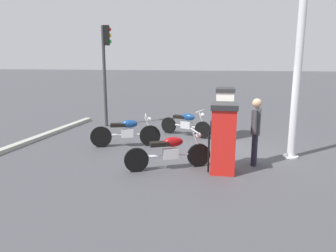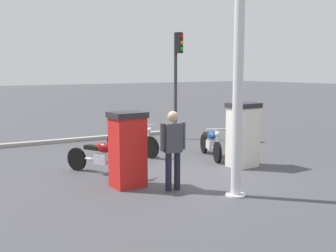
{
  "view_description": "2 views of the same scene",
  "coord_description": "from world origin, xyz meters",
  "px_view_note": "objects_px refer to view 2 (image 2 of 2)",
  "views": [
    {
      "loc": [
        0.0,
        8.97,
        2.62
      ],
      "look_at": [
        1.61,
        0.08,
        0.7
      ],
      "focal_mm": 34.31,
      "sensor_mm": 36.0,
      "label": 1
    },
    {
      "loc": [
        -7.71,
        5.83,
        2.51
      ],
      "look_at": [
        1.3,
        -0.22,
        1.03
      ],
      "focal_mm": 44.43,
      "sensor_mm": 36.0,
      "label": 2
    }
  ],
  "objects_px": {
    "motorcycle_near_pump": "(211,143)",
    "motorcycle_extra": "(132,139)",
    "roadside_traffic_light": "(177,67)",
    "canopy_support_pole": "(238,99)",
    "motorcycle_far_pump": "(101,157)",
    "fuel_pump_near": "(243,134)",
    "fuel_pump_far": "(128,149)",
    "attendant_person": "(173,145)"
  },
  "relations": [
    {
      "from": "fuel_pump_far",
      "to": "attendant_person",
      "type": "bearing_deg",
      "value": -139.87
    },
    {
      "from": "fuel_pump_near",
      "to": "roadside_traffic_light",
      "type": "bearing_deg",
      "value": -13.52
    },
    {
      "from": "motorcycle_far_pump",
      "to": "canopy_support_pole",
      "type": "height_order",
      "value": "canopy_support_pole"
    },
    {
      "from": "fuel_pump_near",
      "to": "roadside_traffic_light",
      "type": "xyz_separation_m",
      "value": [
        4.49,
        -1.08,
        1.75
      ]
    },
    {
      "from": "motorcycle_near_pump",
      "to": "fuel_pump_far",
      "type": "bearing_deg",
      "value": 110.82
    },
    {
      "from": "motorcycle_far_pump",
      "to": "fuel_pump_near",
      "type": "bearing_deg",
      "value": -110.13
    },
    {
      "from": "fuel_pump_near",
      "to": "motorcycle_near_pump",
      "type": "height_order",
      "value": "fuel_pump_near"
    },
    {
      "from": "motorcycle_extra",
      "to": "attendant_person",
      "type": "xyz_separation_m",
      "value": [
        -3.63,
        1.05,
        0.49
      ]
    },
    {
      "from": "fuel_pump_far",
      "to": "motorcycle_near_pump",
      "type": "xyz_separation_m",
      "value": [
        1.28,
        -3.37,
        -0.39
      ]
    },
    {
      "from": "attendant_person",
      "to": "canopy_support_pole",
      "type": "bearing_deg",
      "value": -141.73
    },
    {
      "from": "fuel_pump_far",
      "to": "motorcycle_near_pump",
      "type": "bearing_deg",
      "value": -69.18
    },
    {
      "from": "attendant_person",
      "to": "canopy_support_pole",
      "type": "height_order",
      "value": "canopy_support_pole"
    },
    {
      "from": "fuel_pump_far",
      "to": "motorcycle_far_pump",
      "type": "xyz_separation_m",
      "value": [
        1.25,
        0.04,
        -0.38
      ]
    },
    {
      "from": "fuel_pump_far",
      "to": "attendant_person",
      "type": "height_order",
      "value": "attendant_person"
    },
    {
      "from": "motorcycle_extra",
      "to": "canopy_support_pole",
      "type": "xyz_separation_m",
      "value": [
        -4.67,
        0.24,
        1.47
      ]
    },
    {
      "from": "motorcycle_far_pump",
      "to": "roadside_traffic_light",
      "type": "distance_m",
      "value": 5.94
    },
    {
      "from": "motorcycle_near_pump",
      "to": "roadside_traffic_light",
      "type": "height_order",
      "value": "roadside_traffic_light"
    },
    {
      "from": "motorcycle_near_pump",
      "to": "roadside_traffic_light",
      "type": "xyz_separation_m",
      "value": [
        3.2,
        -1.08,
        2.16
      ]
    },
    {
      "from": "motorcycle_extra",
      "to": "canopy_support_pole",
      "type": "distance_m",
      "value": 4.9
    },
    {
      "from": "fuel_pump_near",
      "to": "motorcycle_extra",
      "type": "height_order",
      "value": "fuel_pump_near"
    },
    {
      "from": "fuel_pump_far",
      "to": "roadside_traffic_light",
      "type": "bearing_deg",
      "value": -44.76
    },
    {
      "from": "motorcycle_near_pump",
      "to": "attendant_person",
      "type": "height_order",
      "value": "attendant_person"
    },
    {
      "from": "motorcycle_near_pump",
      "to": "motorcycle_far_pump",
      "type": "bearing_deg",
      "value": 90.53
    },
    {
      "from": "motorcycle_far_pump",
      "to": "attendant_person",
      "type": "height_order",
      "value": "attendant_person"
    },
    {
      "from": "motorcycle_far_pump",
      "to": "roadside_traffic_light",
      "type": "relative_size",
      "value": 0.51
    },
    {
      "from": "fuel_pump_near",
      "to": "canopy_support_pole",
      "type": "bearing_deg",
      "value": 133.33
    },
    {
      "from": "motorcycle_extra",
      "to": "attendant_person",
      "type": "height_order",
      "value": "attendant_person"
    },
    {
      "from": "attendant_person",
      "to": "roadside_traffic_light",
      "type": "height_order",
      "value": "roadside_traffic_light"
    },
    {
      "from": "fuel_pump_near",
      "to": "attendant_person",
      "type": "relative_size",
      "value": 1.0
    },
    {
      "from": "fuel_pump_near",
      "to": "fuel_pump_far",
      "type": "relative_size",
      "value": 1.03
    },
    {
      "from": "motorcycle_far_pump",
      "to": "roadside_traffic_light",
      "type": "height_order",
      "value": "roadside_traffic_light"
    },
    {
      "from": "motorcycle_near_pump",
      "to": "motorcycle_extra",
      "type": "relative_size",
      "value": 0.89
    },
    {
      "from": "attendant_person",
      "to": "roadside_traffic_light",
      "type": "xyz_separation_m",
      "value": [
        5.26,
        -3.8,
        1.64
      ]
    },
    {
      "from": "motorcycle_far_pump",
      "to": "attendant_person",
      "type": "distance_m",
      "value": 2.19
    },
    {
      "from": "fuel_pump_far",
      "to": "attendant_person",
      "type": "xyz_separation_m",
      "value": [
        -0.77,
        -0.65,
        0.13
      ]
    },
    {
      "from": "fuel_pump_near",
      "to": "motorcycle_extra",
      "type": "xyz_separation_m",
      "value": [
        2.86,
        1.67,
        -0.38
      ]
    },
    {
      "from": "fuel_pump_near",
      "to": "motorcycle_far_pump",
      "type": "distance_m",
      "value": 3.66
    },
    {
      "from": "fuel_pump_near",
      "to": "roadside_traffic_light",
      "type": "height_order",
      "value": "roadside_traffic_light"
    },
    {
      "from": "fuel_pump_far",
      "to": "attendant_person",
      "type": "distance_m",
      "value": 1.01
    },
    {
      "from": "motorcycle_far_pump",
      "to": "attendant_person",
      "type": "relative_size",
      "value": 1.17
    },
    {
      "from": "canopy_support_pole",
      "to": "motorcycle_near_pump",
      "type": "bearing_deg",
      "value": -31.78
    },
    {
      "from": "motorcycle_near_pump",
      "to": "attendant_person",
      "type": "relative_size",
      "value": 1.08
    }
  ]
}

